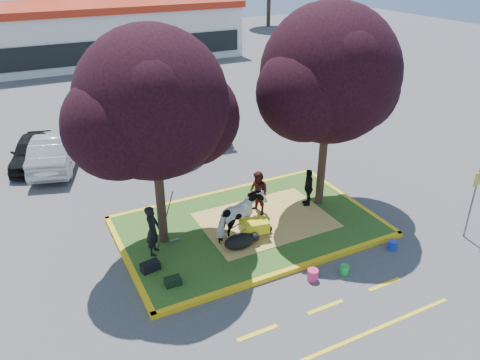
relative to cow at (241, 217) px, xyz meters
name	(u,v)px	position (x,y,z in m)	size (l,w,h in m)	color
ground	(249,228)	(0.58, 0.52, -0.88)	(90.00, 90.00, 0.00)	#424244
median_island	(249,227)	(0.58, 0.52, -0.81)	(8.00, 5.00, 0.15)	#234816
curb_near	(292,270)	(0.58, -2.06, -0.81)	(8.30, 0.16, 0.15)	yellow
curb_far	(217,193)	(0.58, 3.10, -0.81)	(8.30, 0.16, 0.15)	yellow
curb_left	(127,260)	(-3.50, 0.52, -0.81)	(0.16, 5.30, 0.15)	yellow
curb_right	(348,199)	(4.66, 0.52, -0.81)	(0.16, 5.30, 0.15)	yellow
straw_bedding	(265,220)	(1.18, 0.52, -0.73)	(4.20, 3.00, 0.01)	tan
tree_purple_left	(154,110)	(-2.20, 0.90, 3.48)	(5.06, 4.20, 6.51)	black
tree_purple_right	(330,80)	(3.50, 0.70, 3.68)	(5.30, 4.40, 6.82)	black
fire_lane_stripe_a	(258,333)	(-1.42, -3.68, -0.88)	(1.10, 0.12, 0.01)	yellow
fire_lane_stripe_b	(325,307)	(0.58, -3.68, -0.88)	(1.10, 0.12, 0.01)	yellow
fire_lane_stripe_c	(385,284)	(2.58, -3.68, -0.88)	(1.10, 0.12, 0.01)	yellow
fire_lane_long	(355,338)	(0.58, -4.88, -0.88)	(6.00, 0.10, 0.01)	yellow
retail_building	(109,30)	(2.58, 28.50, 1.37)	(20.40, 8.40, 4.40)	silver
cow	(241,217)	(0.00, 0.00, 0.00)	(0.79, 1.74, 1.47)	white
calf	(240,241)	(-0.28, -0.49, -0.52)	(1.00, 0.57, 0.44)	black
handler	(153,230)	(-2.68, 0.41, 0.05)	(0.57, 0.38, 1.57)	black
visitor_a	(258,193)	(1.18, 1.03, 0.04)	(0.75, 0.58, 1.54)	#451713
visitor_b	(308,187)	(3.03, 0.79, -0.05)	(0.80, 0.33, 1.36)	black
wheelbarrow	(254,226)	(0.37, -0.21, -0.33)	(1.58, 0.68, 0.59)	black
gear_bag_dark	(150,266)	(-3.04, -0.35, -0.60)	(0.52, 0.28, 0.26)	black
gear_bag_green	(173,281)	(-2.69, -1.24, -0.62)	(0.43, 0.27, 0.23)	black
sign_post	(474,195)	(6.50, -3.00, 0.63)	(0.34, 0.08, 2.46)	slate
bucket_green	(345,270)	(1.88, -2.80, -0.75)	(0.25, 0.25, 0.27)	green
bucket_pink	(313,275)	(0.91, -2.61, -0.72)	(0.31, 0.31, 0.33)	#DB3069
bucket_blue	(393,245)	(3.94, -2.51, -0.74)	(0.27, 0.27, 0.29)	#1834C4
car_black	(32,151)	(-5.22, 9.08, -0.26)	(1.47, 3.66, 1.25)	black
car_silver	(56,150)	(-4.34, 8.50, -0.16)	(1.53, 4.39, 1.45)	#9EA1A5
car_red	(149,138)	(-0.46, 8.09, -0.15)	(2.44, 5.29, 1.47)	maroon
car_white	(202,120)	(2.57, 9.30, -0.20)	(1.93, 4.74, 1.38)	white
car_grey	(300,102)	(8.66, 9.80, -0.26)	(1.31, 3.76, 1.24)	slate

